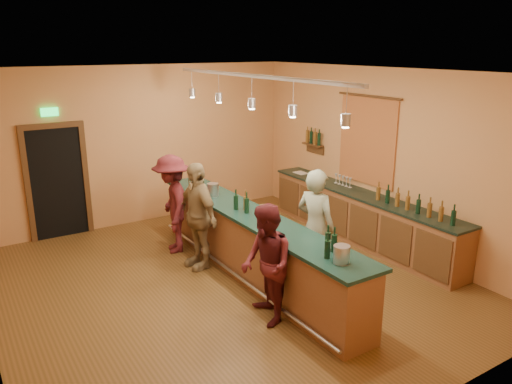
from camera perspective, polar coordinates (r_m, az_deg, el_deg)
floor at (r=7.91m, az=-3.34°, el=-10.34°), size 7.00×7.00×0.00m
ceiling at (r=7.07m, az=-3.78°, el=13.49°), size 6.50×7.00×0.02m
wall_back at (r=10.46m, az=-12.93°, el=5.21°), size 6.50×0.02×3.20m
wall_front at (r=4.76m, az=17.63°, el=-8.71°), size 6.50×0.02×3.20m
wall_right at (r=9.29m, az=14.30°, el=3.75°), size 0.02×7.00×3.20m
doorway at (r=10.11m, az=-21.78°, el=1.32°), size 1.15×0.09×2.48m
tapestry at (r=9.50m, az=12.58°, el=5.68°), size 0.03×1.40×1.60m
bottle_shelf at (r=10.59m, az=6.57°, el=6.02°), size 0.17×0.55×0.54m
back_counter at (r=9.52m, az=11.89°, el=-2.77°), size 0.60×4.55×1.27m
tasting_bar at (r=7.87m, az=-0.45°, el=-5.60°), size 0.73×5.10×1.38m
pendant_track at (r=7.32m, az=-0.49°, el=11.92°), size 0.11×4.60×0.50m
bartender at (r=7.61m, az=6.84°, el=-4.05°), size 0.60×0.76×1.82m
customer_a at (r=6.56m, az=1.21°, el=-8.32°), size 0.80×0.92×1.62m
customer_b at (r=8.19m, az=-6.72°, el=-2.71°), size 0.52×1.08×1.78m
customer_c at (r=8.89m, az=-9.54°, el=-1.36°), size 0.95×1.27×1.75m
bar_stool at (r=9.54m, az=1.09°, el=-2.45°), size 0.30×0.30×0.62m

